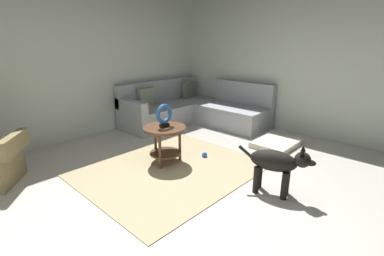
{
  "coord_description": "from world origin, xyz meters",
  "views": [
    {
      "loc": [
        -2.15,
        -1.84,
        1.67
      ],
      "look_at": [
        0.45,
        0.6,
        0.55
      ],
      "focal_mm": 25.65,
      "sensor_mm": 36.0,
      "label": 1
    }
  ],
  "objects_px": {
    "dog_bed_mat": "(277,143)",
    "dog": "(277,164)",
    "sectional_couch": "(193,110)",
    "dog_toy_ball": "(204,155)",
    "torus_sculpture": "(164,115)",
    "side_table": "(165,135)"
  },
  "relations": [
    {
      "from": "dog_bed_mat",
      "to": "dog",
      "type": "relative_size",
      "value": 0.96
    },
    {
      "from": "dog_bed_mat",
      "to": "dog_toy_ball",
      "type": "distance_m",
      "value": 1.33
    },
    {
      "from": "sectional_couch",
      "to": "dog_toy_ball",
      "type": "relative_size",
      "value": 27.4
    },
    {
      "from": "side_table",
      "to": "dog",
      "type": "bearing_deg",
      "value": -79.54
    },
    {
      "from": "dog_toy_ball",
      "to": "dog",
      "type": "bearing_deg",
      "value": -100.78
    },
    {
      "from": "side_table",
      "to": "dog_bed_mat",
      "type": "height_order",
      "value": "side_table"
    },
    {
      "from": "dog",
      "to": "side_table",
      "type": "bearing_deg",
      "value": -95.37
    },
    {
      "from": "dog_bed_mat",
      "to": "dog",
      "type": "height_order",
      "value": "dog"
    },
    {
      "from": "side_table",
      "to": "dog_toy_ball",
      "type": "bearing_deg",
      "value": -28.7
    },
    {
      "from": "dog_toy_ball",
      "to": "side_table",
      "type": "bearing_deg",
      "value": 151.3
    },
    {
      "from": "dog",
      "to": "dog_toy_ball",
      "type": "xyz_separation_m",
      "value": [
        0.24,
        1.27,
        -0.34
      ]
    },
    {
      "from": "dog_bed_mat",
      "to": "dog_toy_ball",
      "type": "bearing_deg",
      "value": 154.8
    },
    {
      "from": "dog",
      "to": "torus_sculpture",
      "type": "bearing_deg",
      "value": -95.37
    },
    {
      "from": "sectional_couch",
      "to": "side_table",
      "type": "xyz_separation_m",
      "value": [
        -1.74,
        -1.09,
        0.13
      ]
    },
    {
      "from": "sectional_couch",
      "to": "torus_sculpture",
      "type": "xyz_separation_m",
      "value": [
        -1.74,
        -1.09,
        0.42
      ]
    },
    {
      "from": "side_table",
      "to": "torus_sculpture",
      "type": "bearing_deg",
      "value": -135.0
    },
    {
      "from": "torus_sculpture",
      "to": "dog_bed_mat",
      "type": "distance_m",
      "value": 2.04
    },
    {
      "from": "side_table",
      "to": "dog_bed_mat",
      "type": "relative_size",
      "value": 0.75
    },
    {
      "from": "torus_sculpture",
      "to": "dog_bed_mat",
      "type": "relative_size",
      "value": 0.41
    },
    {
      "from": "dog_bed_mat",
      "to": "sectional_couch",
      "type": "bearing_deg",
      "value": 89.84
    },
    {
      "from": "dog",
      "to": "dog_toy_ball",
      "type": "relative_size",
      "value": 10.1
    },
    {
      "from": "dog",
      "to": "dog_toy_ball",
      "type": "distance_m",
      "value": 1.33
    }
  ]
}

